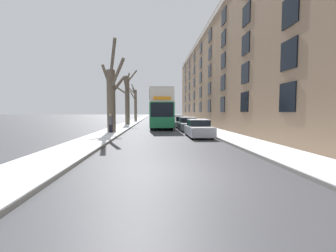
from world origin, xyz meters
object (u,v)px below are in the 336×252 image
(parked_car_1, at_px, (188,124))
(pedestrian_left_sidewalk, at_px, (111,123))
(bare_tree_left_1, at_px, (127,98))
(parked_car_2, at_px, (182,122))
(bare_tree_left_2, at_px, (135,104))
(bare_tree_left_0, at_px, (112,96))
(parked_car_0, at_px, (198,129))
(parked_car_3, at_px, (177,120))
(double_decker_bus, at_px, (161,107))

(parked_car_1, bearing_deg, pedestrian_left_sidewalk, -156.71)
(bare_tree_left_1, relative_size, parked_car_2, 2.02)
(bare_tree_left_2, distance_m, pedestrian_left_sidewalk, 26.52)
(bare_tree_left_0, distance_m, bare_tree_left_2, 26.12)
(parked_car_0, bearing_deg, bare_tree_left_1, 115.06)
(bare_tree_left_0, height_order, bare_tree_left_1, bare_tree_left_1)
(bare_tree_left_0, xyz_separation_m, bare_tree_left_1, (-0.21, 12.94, 0.65))
(bare_tree_left_2, height_order, parked_car_0, bare_tree_left_2)
(bare_tree_left_0, height_order, parked_car_0, bare_tree_left_0)
(bare_tree_left_0, distance_m, parked_car_2, 11.16)
(parked_car_0, xyz_separation_m, parked_car_3, (0.00, 16.97, 0.03))
(bare_tree_left_0, xyz_separation_m, parked_car_3, (7.22, 14.01, -2.66))
(bare_tree_left_2, relative_size, parked_car_0, 1.84)
(parked_car_0, bearing_deg, double_decker_bus, 104.42)
(bare_tree_left_0, relative_size, bare_tree_left_1, 0.94)
(bare_tree_left_1, relative_size, pedestrian_left_sidewalk, 4.58)
(parked_car_3, bearing_deg, double_decker_bus, -112.07)
(pedestrian_left_sidewalk, bearing_deg, bare_tree_left_1, 115.52)
(double_decker_bus, bearing_deg, bare_tree_left_2, 104.21)
(parked_car_1, height_order, parked_car_2, parked_car_1)
(bare_tree_left_2, bearing_deg, parked_car_0, -75.72)
(bare_tree_left_0, relative_size, bare_tree_left_2, 1.03)
(parked_car_0, relative_size, parked_car_1, 0.95)
(bare_tree_left_1, height_order, pedestrian_left_sidewalk, bare_tree_left_1)
(parked_car_0, xyz_separation_m, pedestrian_left_sidewalk, (-7.29, 2.68, 0.35))
(bare_tree_left_2, xyz_separation_m, parked_car_3, (7.40, -12.10, -2.94))
(double_decker_bus, xyz_separation_m, parked_car_2, (2.67, 0.65, -1.91))
(double_decker_bus, relative_size, parked_car_0, 2.47)
(bare_tree_left_0, distance_m, parked_car_1, 8.22)
(parked_car_1, distance_m, parked_car_3, 11.15)
(bare_tree_left_1, bearing_deg, pedestrian_left_sidewalk, -89.39)
(parked_car_0, bearing_deg, pedestrian_left_sidewalk, 159.79)
(parked_car_3, bearing_deg, bare_tree_left_2, 121.45)
(parked_car_0, bearing_deg, bare_tree_left_0, 157.72)
(bare_tree_left_1, height_order, parked_car_0, bare_tree_left_1)
(bare_tree_left_1, height_order, parked_car_2, bare_tree_left_1)
(bare_tree_left_1, height_order, parked_car_1, bare_tree_left_1)
(parked_car_0, height_order, parked_car_2, parked_car_2)
(bare_tree_left_2, bearing_deg, parked_car_2, -67.70)
(bare_tree_left_1, bearing_deg, double_decker_bus, -49.17)
(bare_tree_left_1, distance_m, pedestrian_left_sidewalk, 13.55)
(bare_tree_left_0, relative_size, parked_car_3, 1.98)
(pedestrian_left_sidewalk, bearing_deg, double_decker_bus, 83.95)
(double_decker_bus, bearing_deg, parked_car_2, 13.59)
(bare_tree_left_2, distance_m, parked_car_1, 24.58)
(parked_car_0, relative_size, parked_car_3, 1.05)
(bare_tree_left_1, bearing_deg, parked_car_0, -64.94)
(bare_tree_left_0, bearing_deg, double_decker_bus, 58.53)
(parked_car_0, distance_m, parked_car_2, 11.03)
(bare_tree_left_0, relative_size, pedestrian_left_sidewalk, 4.31)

